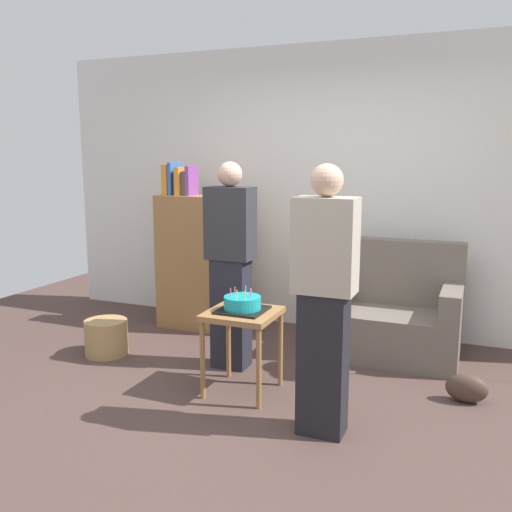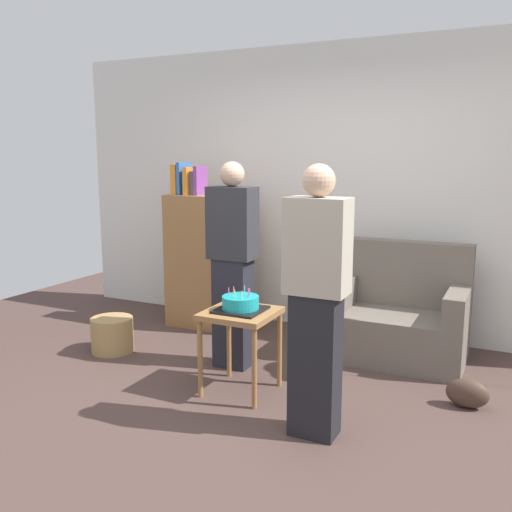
% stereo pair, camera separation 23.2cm
% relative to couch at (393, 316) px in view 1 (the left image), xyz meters
% --- Properties ---
extents(ground_plane, '(8.00, 8.00, 0.00)m').
position_rel_couch_xyz_m(ground_plane, '(-0.60, -1.48, -0.34)').
color(ground_plane, '#4C3833').
extents(wall_back, '(6.00, 0.10, 2.70)m').
position_rel_couch_xyz_m(wall_back, '(-0.60, 0.57, 1.01)').
color(wall_back, silver).
rests_on(wall_back, ground_plane).
extents(couch, '(1.10, 0.70, 0.96)m').
position_rel_couch_xyz_m(couch, '(0.00, 0.00, 0.00)').
color(couch, '#6B6056').
rests_on(couch, ground_plane).
extents(bookshelf, '(0.80, 0.36, 1.61)m').
position_rel_couch_xyz_m(bookshelf, '(-1.88, 0.06, 0.34)').
color(bookshelf, olive).
rests_on(bookshelf, ground_plane).
extents(side_table, '(0.48, 0.48, 0.60)m').
position_rel_couch_xyz_m(side_table, '(-0.86, -1.19, 0.17)').
color(side_table, olive).
rests_on(side_table, ground_plane).
extents(birthday_cake, '(0.32, 0.32, 0.17)m').
position_rel_couch_xyz_m(birthday_cake, '(-0.86, -1.19, 0.31)').
color(birthday_cake, black).
rests_on(birthday_cake, side_table).
extents(person_blowing_candles, '(0.36, 0.22, 1.63)m').
position_rel_couch_xyz_m(person_blowing_candles, '(-1.15, -0.77, 0.49)').
color(person_blowing_candles, '#23232D').
rests_on(person_blowing_candles, ground_plane).
extents(person_holding_cake, '(0.36, 0.22, 1.63)m').
position_rel_couch_xyz_m(person_holding_cake, '(-0.18, -1.55, 0.49)').
color(person_holding_cake, black).
rests_on(person_holding_cake, ground_plane).
extents(wicker_basket, '(0.36, 0.36, 0.30)m').
position_rel_couch_xyz_m(wicker_basket, '(-2.25, -0.93, -0.19)').
color(wicker_basket, '#A88451').
rests_on(wicker_basket, ground_plane).
extents(handbag, '(0.28, 0.14, 0.20)m').
position_rel_couch_xyz_m(handbag, '(0.63, -0.76, -0.24)').
color(handbag, '#473328').
rests_on(handbag, ground_plane).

